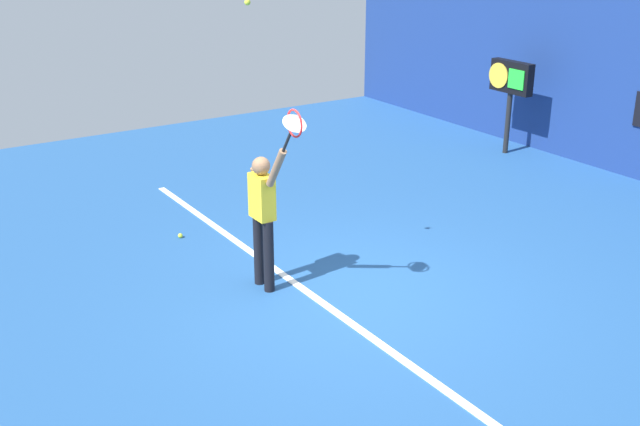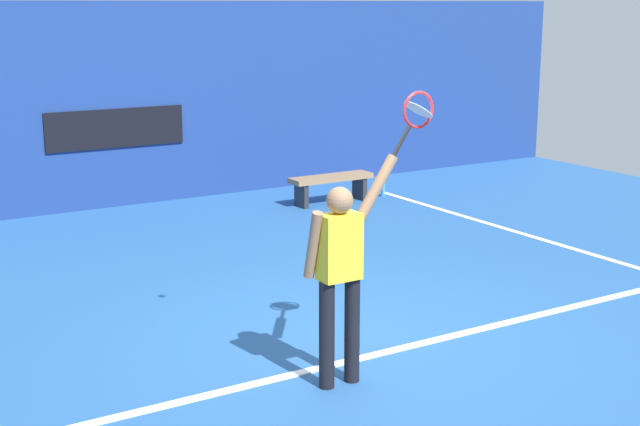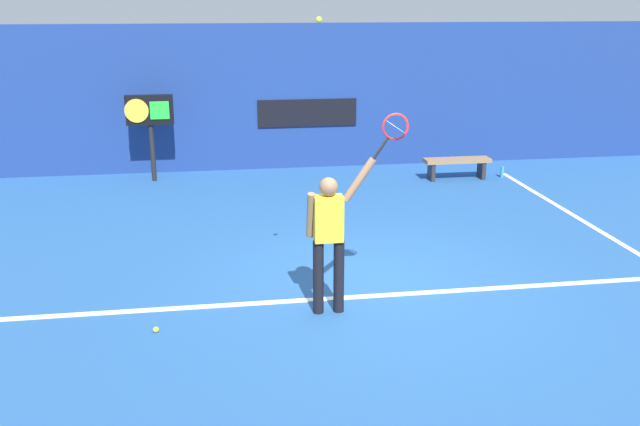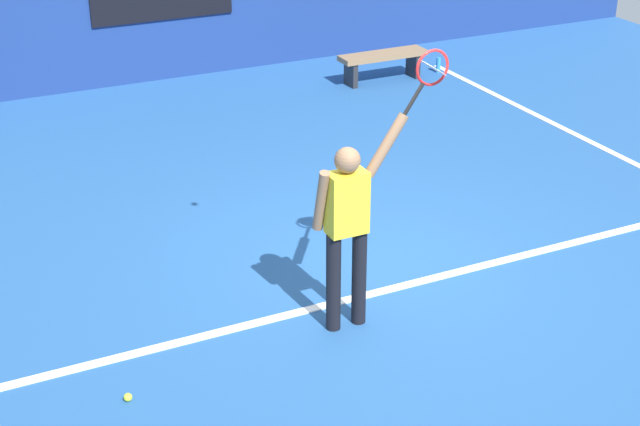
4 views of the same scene
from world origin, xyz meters
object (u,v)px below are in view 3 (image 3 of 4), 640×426
tennis_ball (319,20)px  court_bench (457,164)px  spare_ball (156,330)px  tennis_racket (394,129)px  water_bottle (502,172)px  tennis_player (329,233)px  scoreboard_clock (150,114)px

tennis_ball → court_bench: bearing=57.5°
court_bench → spare_ball: 8.51m
tennis_racket → water_bottle: 7.52m
tennis_racket → court_bench: tennis_racket is taller
tennis_player → water_bottle: 7.70m
spare_ball → tennis_racket: bearing=5.0°
court_bench → tennis_racket: bearing=-116.4°
tennis_racket → court_bench: size_ratio=0.43×
court_bench → water_bottle: (1.02, -0.00, -0.22)m
water_bottle → scoreboard_clock: bearing=173.5°
tennis_ball → tennis_player: bearing=22.0°
tennis_ball → scoreboard_clock: bearing=109.7°
tennis_ball → court_bench: size_ratio=0.05×
tennis_player → tennis_ball: bearing=-158.0°
tennis_racket → spare_ball: (-2.79, -0.24, -2.20)m
tennis_player → water_bottle: size_ratio=7.98×
tennis_player → tennis_ball: (-0.13, -0.05, 2.44)m
tennis_ball → water_bottle: tennis_ball is taller
tennis_racket → tennis_player: bearing=179.7°
tennis_ball → scoreboard_clock: size_ratio=0.04×
tennis_player → scoreboard_clock: bearing=110.7°
tennis_racket → tennis_ball: size_ratio=8.77×
tennis_racket → water_bottle: (4.00, 6.00, -2.11)m
tennis_ball → scoreboard_clock: 7.59m
tennis_ball → spare_ball: tennis_ball is taller
tennis_player → tennis_racket: bearing=-0.3°
spare_ball → tennis_ball: bearing=5.8°
scoreboard_clock → court_bench: bearing=-7.5°
court_bench → spare_ball: bearing=-132.7°
tennis_racket → court_bench: (2.98, 6.00, -1.89)m
scoreboard_clock → court_bench: (6.31, -0.83, -1.06)m
tennis_racket → court_bench: bearing=63.6°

